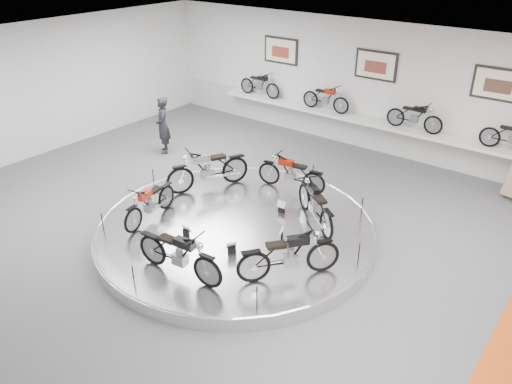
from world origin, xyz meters
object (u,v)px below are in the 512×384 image
Objects in this scene: shelf at (366,121)px; bike_c at (208,169)px; bike_b at (291,173)px; visitor at (163,125)px; bike_f at (289,254)px; bike_a at (315,204)px; bike_e at (179,253)px; bike_d at (150,202)px; display_platform at (236,230)px.

bike_c reaches higher than shelf.
bike_b is 4.99m from visitor.
bike_f is 0.98× the size of visitor.
bike_e reaches higher than bike_a.
shelf is 6.41× the size of bike_e.
shelf is 7.63m from bike_d.
display_platform is at bearing 87.25° from bike_c.
bike_a reaches higher than bike_b.
bike_d is 0.88× the size of bike_f.
bike_c is at bearing 39.84° from bike_a.
bike_d is at bearing 130.27° from bike_f.
shelf is 4.17m from bike_b.
visitor is at bearing 102.69° from bike_f.
display_platform is 6.46m from shelf.
bike_d is (0.04, -2.02, -0.11)m from bike_c.
bike_f reaches higher than display_platform.
bike_c is at bearing 16.08° from visitor.
bike_c is 4.23m from bike_f.
bike_f is at bearing 144.87° from bike_a.
bike_c is 1.10× the size of bike_e.
visitor is at bearing 134.09° from bike_e.
bike_d is (-1.70, -3.27, -0.02)m from bike_b.
bike_c is (-1.74, -5.42, -0.14)m from shelf.
bike_c is at bearing 118.70° from bike_e.
bike_a is at bearing 56.17° from bike_f.
visitor reaches higher than bike_b.
bike_c is 2.02m from bike_d.
bike_e is at bearing 109.49° from bike_a.
visitor is (-3.24, 1.46, 0.04)m from bike_c.
bike_e is (2.07, -1.10, 0.05)m from bike_d.
bike_a is 3.44m from bike_e.
bike_b is 0.93× the size of bike_e.
bike_a is (1.38, 1.15, 0.65)m from display_platform.
bike_e is at bearing -0.22° from visitor.
shelf is at bearing 53.71° from bike_f.
display_platform is 2.12m from bike_c.
bike_c is 1.08× the size of bike_f.
shelf is 8.54m from bike_e.
display_platform is 0.58× the size of shelf.
shelf is at bearing 156.36° from bike_d.
bike_d is 0.86× the size of visitor.
bike_c is 3.56m from visitor.
bike_f is (2.05, -0.88, 0.66)m from display_platform.
bike_e is at bearing 85.37° from bike_b.
display_platform is 4.17× the size of bike_d.
display_platform is at bearing -90.00° from shelf.
bike_d is at bearing -6.29° from visitor.
bike_a is at bearing 39.88° from display_platform.
visitor is at bearing -147.34° from bike_d.
bike_a is (1.38, -5.25, -0.20)m from shelf.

